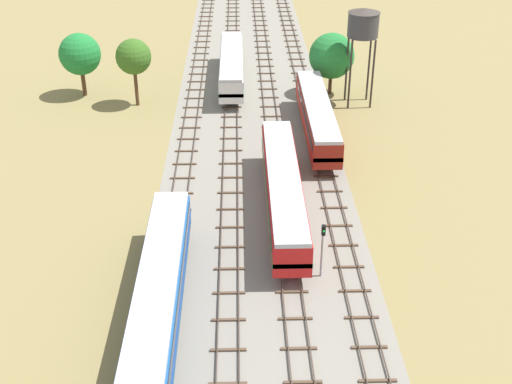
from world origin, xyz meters
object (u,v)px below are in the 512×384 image
diesel_railcar_left_midfar (231,65)px  signal_post_nearest (323,243)px  passenger_coach_centre_left_near (283,188)px  passenger_coach_far_left_nearest (159,291)px  diesel_railcar_centre_mid (317,115)px  water_tower (363,24)px

diesel_railcar_left_midfar → signal_post_nearest: (6.96, -42.31, 0.44)m
passenger_coach_centre_left_near → diesel_railcar_left_midfar: size_ratio=1.07×
passenger_coach_far_left_nearest → diesel_railcar_centre_mid: 33.20m
passenger_coach_far_left_nearest → diesel_railcar_centre_mid: size_ratio=1.07×
water_tower → passenger_coach_centre_left_near: bearing=-112.6°
diesel_railcar_left_midfar → diesel_railcar_centre_mid: bearing=-61.4°
passenger_coach_centre_left_near → water_tower: water_tower is taller
diesel_railcar_centre_mid → water_tower: 13.43m
diesel_railcar_centre_mid → signal_post_nearest: size_ratio=4.34×
water_tower → diesel_railcar_left_midfar: bearing=154.4°
signal_post_nearest → diesel_railcar_centre_mid: bearing=84.8°
diesel_railcar_centre_mid → water_tower: water_tower is taller
water_tower → signal_post_nearest: (-8.36, -34.95, -6.68)m
water_tower → signal_post_nearest: bearing=-103.5°
diesel_railcar_left_midfar → water_tower: (15.32, -7.36, 7.12)m
passenger_coach_far_left_nearest → passenger_coach_centre_left_near: bearing=56.7°
passenger_coach_far_left_nearest → diesel_railcar_centre_mid: bearing=65.2°
passenger_coach_centre_left_near → signal_post_nearest: signal_post_nearest is taller
passenger_coach_centre_left_near → diesel_railcar_centre_mid: same height
diesel_railcar_left_midfar → signal_post_nearest: bearing=-80.7°
passenger_coach_centre_left_near → passenger_coach_far_left_nearest: bearing=-123.3°
water_tower → signal_post_nearest: water_tower is taller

